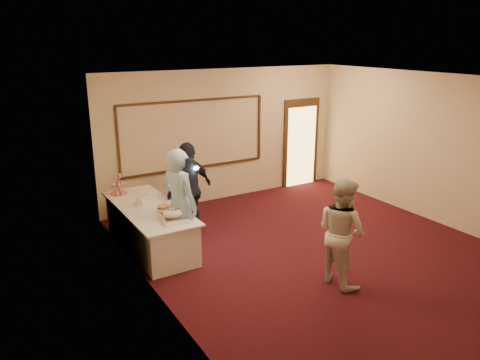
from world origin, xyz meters
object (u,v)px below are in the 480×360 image
(plate_stack_b, at_px, (149,195))
(woman, at_px, (341,231))
(cupcake_stand, at_px, (118,186))
(man, at_px, (180,205))
(pavlova_tray, at_px, (173,215))
(plate_stack_a, at_px, (143,201))
(tart, at_px, (164,207))
(guest, at_px, (190,189))
(buffet_table, at_px, (150,227))

(plate_stack_b, bearing_deg, woman, -58.26)
(cupcake_stand, height_order, woman, woman)
(man, bearing_deg, cupcake_stand, -6.79)
(pavlova_tray, bearing_deg, plate_stack_a, 102.87)
(pavlova_tray, bearing_deg, tart, 83.29)
(guest, bearing_deg, buffet_table, -9.12)
(man, relative_size, guest, 1.07)
(buffet_table, xyz_separation_m, pavlova_tray, (0.14, -0.78, 0.47))
(plate_stack_a, bearing_deg, cupcake_stand, 102.35)
(cupcake_stand, relative_size, woman, 0.27)
(plate_stack_a, distance_m, guest, 0.94)
(cupcake_stand, bearing_deg, plate_stack_b, -53.87)
(pavlova_tray, distance_m, woman, 2.72)
(buffet_table, relative_size, man, 1.30)
(plate_stack_b, height_order, guest, guest)
(woman, bearing_deg, plate_stack_b, 29.63)
(cupcake_stand, bearing_deg, woman, -57.56)
(buffet_table, relative_size, tart, 9.61)
(plate_stack_b, xyz_separation_m, woman, (1.92, -3.10, 0.00))
(plate_stack_a, relative_size, guest, 0.11)
(pavlova_tray, height_order, plate_stack_b, pavlova_tray)
(buffet_table, distance_m, cupcake_stand, 1.14)
(tart, xyz_separation_m, man, (0.09, -0.48, 0.18))
(cupcake_stand, bearing_deg, pavlova_tray, -77.38)
(plate_stack_a, distance_m, man, 0.92)
(man, xyz_separation_m, woman, (1.78, -1.98, -0.13))
(man, bearing_deg, plate_stack_b, -17.88)
(buffet_table, xyz_separation_m, tart, (0.21, -0.23, 0.41))
(buffet_table, bearing_deg, guest, 10.10)
(plate_stack_b, bearing_deg, cupcake_stand, 126.13)
(woman, xyz_separation_m, guest, (-1.21, 2.85, 0.06))
(buffet_table, xyz_separation_m, woman, (2.08, -2.70, 0.46))
(plate_stack_a, xyz_separation_m, tart, (0.27, -0.35, -0.06))
(buffet_table, height_order, plate_stack_b, plate_stack_b)
(buffet_table, height_order, plate_stack_a, plate_stack_a)
(plate_stack_b, distance_m, woman, 3.65)
(man, distance_m, guest, 1.04)
(buffet_table, relative_size, plate_stack_b, 14.43)
(cupcake_stand, height_order, plate_stack_b, cupcake_stand)
(pavlova_tray, distance_m, plate_stack_b, 1.19)
(plate_stack_b, bearing_deg, plate_stack_a, -128.32)
(plate_stack_b, distance_m, guest, 0.76)
(buffet_table, distance_m, woman, 3.44)
(plate_stack_a, relative_size, plate_stack_b, 1.12)
(buffet_table, xyz_separation_m, man, (0.30, -0.71, 0.58))
(buffet_table, distance_m, pavlova_tray, 0.92)
(woman, bearing_deg, man, 39.84)
(plate_stack_a, xyz_separation_m, guest, (0.93, 0.03, 0.06))
(cupcake_stand, bearing_deg, buffet_table, -75.51)
(pavlova_tray, height_order, tart, pavlova_tray)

